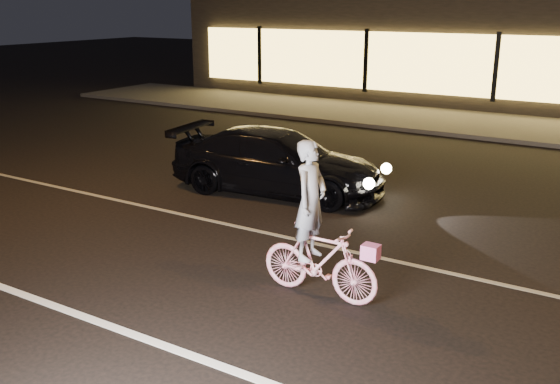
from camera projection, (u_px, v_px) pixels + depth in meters
The scene contains 7 objects.
ground at pixel (216, 286), 8.21m from camera, with size 90.00×90.00×0.00m, color black.
lane_stripe_near at pixel (136, 335), 6.98m from camera, with size 60.00×0.12×0.01m, color silver.
lane_stripe_far at pixel (293, 239), 9.84m from camera, with size 60.00×0.10×0.01m, color gray.
sidewalk at pixel (477, 124), 18.80m from camera, with size 30.00×4.00×0.12m, color #383533.
storefront at pixel (524, 43), 23.07m from camera, with size 25.40×8.42×4.20m.
cyclist at pixel (317, 243), 7.74m from camera, with size 1.59×0.55×2.01m.
sedan at pixel (278, 162), 12.10m from camera, with size 4.40×2.21×1.23m.
Camera 1 is at (4.62, -5.96, 3.58)m, focal length 40.00 mm.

